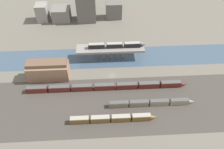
{
  "coord_description": "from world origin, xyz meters",
  "views": [
    {
      "loc": [
        -5.35,
        -101.36,
        100.46
      ],
      "look_at": [
        0.0,
        -2.86,
        3.52
      ],
      "focal_mm": 35.0,
      "sensor_mm": 36.0,
      "label": 1
    }
  ],
  "objects": [
    {
      "name": "city_block_center",
      "position": [
        -17.85,
        70.89,
        11.03
      ],
      "size": [
        15.82,
        13.75,
        22.06
      ],
      "primitive_type": "cube",
      "color": "#605B56",
      "rests_on": "ground"
    },
    {
      "name": "warehouse_building",
      "position": [
        -39.91,
        0.37,
        6.28
      ],
      "size": [
        25.37,
        10.11,
        13.2
      ],
      "color": "#937056",
      "rests_on": "ground"
    },
    {
      "name": "city_block_left",
      "position": [
        -39.72,
        72.07,
        5.71
      ],
      "size": [
        15.15,
        15.03,
        11.43
      ],
      "primitive_type": "cube",
      "color": "slate",
      "rests_on": "ground"
    },
    {
      "name": "train_yard_mid",
      "position": [
        21.13,
        -25.33,
        1.81
      ],
      "size": [
        49.5,
        2.65,
        3.69
      ],
      "color": "gray",
      "rests_on": "ground"
    },
    {
      "name": "train_yard_near",
      "position": [
        -1.34,
        -34.79,
        1.91
      ],
      "size": [
        46.89,
        2.82,
        3.9
      ],
      "color": "brown",
      "rests_on": "ground"
    },
    {
      "name": "train_on_bridge",
      "position": [
        4.19,
        18.27,
        10.51
      ],
      "size": [
        39.38,
        2.78,
        3.52
      ],
      "color": "black",
      "rests_on": "bridge"
    },
    {
      "name": "river_water",
      "position": [
        0.0,
        18.27,
        0.0
      ],
      "size": [
        320.0,
        22.03,
        0.01
      ],
      "primitive_type": "cube",
      "color": "#3D5166",
      "rests_on": "ground"
    },
    {
      "name": "railbed_yard",
      "position": [
        0.0,
        -24.0,
        0.0
      ],
      "size": [
        280.0,
        42.0,
        0.01
      ],
      "primitive_type": "cube",
      "color": "#423D38",
      "rests_on": "ground"
    },
    {
      "name": "city_block_far_left",
      "position": [
        -55.89,
        72.43,
        7.34
      ],
      "size": [
        9.37,
        11.23,
        14.67
      ],
      "primitive_type": "cube",
      "color": "gray",
      "rests_on": "ground"
    },
    {
      "name": "train_yard_far",
      "position": [
        -3.56,
        -11.61,
        1.95
      ],
      "size": [
        98.88,
        3.0,
        3.95
      ],
      "color": "#5B1E19",
      "rests_on": "ground"
    },
    {
      "name": "ground_plane",
      "position": [
        0.0,
        0.0,
        0.0
      ],
      "size": [
        400.0,
        400.0,
        0.0
      ],
      "primitive_type": "plane",
      "color": "#666056"
    },
    {
      "name": "city_block_right",
      "position": [
        5.69,
        73.89,
        7.12
      ],
      "size": [
        13.66,
        10.61,
        14.24
      ],
      "primitive_type": "cube",
      "color": "#605B56",
      "rests_on": "ground"
    },
    {
      "name": "bridge",
      "position": [
        0.0,
        18.27,
        7.13
      ],
      "size": [
        46.57,
        9.94,
        8.79
      ],
      "color": "gray",
      "rests_on": "ground"
    }
  ]
}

